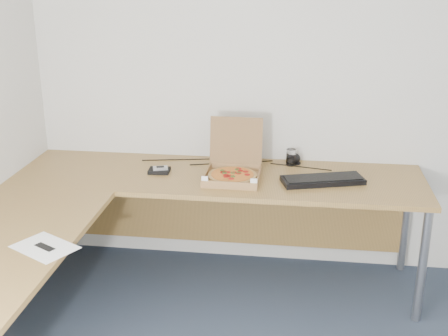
# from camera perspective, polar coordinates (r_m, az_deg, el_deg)

# --- Properties ---
(room_shell) EXTENTS (3.50, 3.50, 2.50)m
(room_shell) POSITION_cam_1_polar(r_m,az_deg,el_deg) (2.07, 7.71, -1.14)
(room_shell) COLOR silver
(room_shell) RESTS_ON ground
(desk) EXTENTS (2.50, 2.20, 0.73)m
(desk) POSITION_cam_1_polar(r_m,az_deg,el_deg) (3.28, -7.21, -3.46)
(desk) COLOR olive
(desk) RESTS_ON ground
(pizza_box) EXTENTS (0.33, 0.38, 0.33)m
(pizza_box) POSITION_cam_1_polar(r_m,az_deg,el_deg) (3.52, 0.86, -0.42)
(pizza_box) COLOR olive
(pizza_box) RESTS_ON desk
(drinking_glass) EXTENTS (0.06, 0.06, 0.11)m
(drinking_glass) POSITION_cam_1_polar(r_m,az_deg,el_deg) (3.77, 6.52, 1.04)
(drinking_glass) COLOR white
(drinking_glass) RESTS_ON desk
(keyboard) EXTENTS (0.51, 0.30, 0.03)m
(keyboard) POSITION_cam_1_polar(r_m,az_deg,el_deg) (3.52, 9.57, -1.17)
(keyboard) COLOR black
(keyboard) RESTS_ON desk
(wallet) EXTENTS (0.14, 0.12, 0.02)m
(wallet) POSITION_cam_1_polar(r_m,az_deg,el_deg) (3.66, -6.31, -0.26)
(wallet) COLOR black
(wallet) RESTS_ON desk
(phone) EXTENTS (0.10, 0.07, 0.02)m
(phone) POSITION_cam_1_polar(r_m,az_deg,el_deg) (3.64, -6.21, -0.02)
(phone) COLOR #B2B5BA
(phone) RESTS_ON wallet
(paper_sheet) EXTENTS (0.34, 0.31, 0.00)m
(paper_sheet) POSITION_cam_1_polar(r_m,az_deg,el_deg) (2.84, -17.03, -7.37)
(paper_sheet) COLOR white
(paper_sheet) RESTS_ON desk
(dome_speaker) EXTENTS (0.09, 0.09, 0.07)m
(dome_speaker) POSITION_cam_1_polar(r_m,az_deg,el_deg) (3.82, 6.85, 0.98)
(dome_speaker) COLOR black
(dome_speaker) RESTS_ON desk
(cable_bundle) EXTENTS (0.59, 0.12, 0.01)m
(cable_bundle) POSITION_cam_1_polar(r_m,az_deg,el_deg) (3.80, 0.73, 0.51)
(cable_bundle) COLOR black
(cable_bundle) RESTS_ON desk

